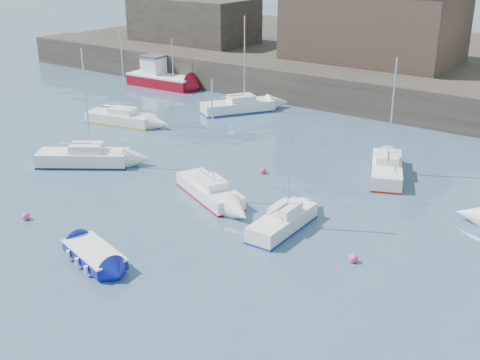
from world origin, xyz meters
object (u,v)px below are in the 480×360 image
Objects in this scene: sailboat_b at (210,190)px; buoy_mid at (353,262)px; sailboat_h at (238,106)px; sailboat_f at (387,169)px; sailboat_e at (121,118)px; buoy_far at (263,173)px; fishing_boat at (161,77)px; sailboat_a at (83,157)px; sailboat_c at (283,221)px; buoy_near at (26,220)px; blue_dinghy at (94,255)px.

sailboat_b is 10.40m from buoy_mid.
sailboat_f is at bearing -22.89° from sailboat_h.
sailboat_e is 15.91m from buoy_far.
sailboat_a is at bearing -60.25° from fishing_boat.
sailboat_f reaches higher than fishing_boat.
sailboat_c is at bearing 167.82° from buoy_mid.
sailboat_c is at bearing -49.57° from buoy_far.
fishing_boat is 18.34× the size of buoy_near.
sailboat_e is at bearing 132.86° from blue_dinghy.
sailboat_f is 11.70m from buoy_mid.
sailboat_h is at bearing -15.92° from fishing_boat.
fishing_boat is 26.63m from buoy_far.
sailboat_a is (11.62, -20.32, -0.41)m from fishing_boat.
fishing_boat is 1.06× the size of sailboat_b.
fishing_boat reaches higher than buoy_far.
sailboat_c is (15.92, -0.51, -0.06)m from sailboat_a.
blue_dinghy is 9.63× the size of buoy_near.
fishing_boat is 29.42m from sailboat_b.
sailboat_f is at bearing 52.31° from sailboat_b.
sailboat_b is 5.81m from sailboat_c.
sailboat_h is (-9.90, 25.35, 0.14)m from blue_dinghy.
sailboat_a is 10.24m from sailboat_b.
sailboat_e reaches higher than fishing_boat.
sailboat_a reaches higher than sailboat_f.
sailboat_a reaches higher than blue_dinghy.
sailboat_f reaches higher than sailboat_b.
blue_dinghy is at bearing -52.45° from fishing_boat.
sailboat_c reaches higher than blue_dinghy.
buoy_mid is at bearing -4.14° from sailboat_a.
sailboat_e is at bearing 158.98° from buoy_mid.
sailboat_a reaches higher than sailboat_c.
buoy_near is (15.60, -27.83, -0.95)m from fishing_boat.
blue_dinghy is at bearing -90.25° from buoy_far.
sailboat_h is at bearing 120.53° from sailboat_b.
sailboat_h is 24.55m from buoy_near.
sailboat_a is at bearing -150.51° from sailboat_f.
fishing_boat is at bearing 119.27° from buoy_near.
blue_dinghy is at bearing -8.85° from buoy_near.
buoy_far is at bearing -9.41° from sailboat_e.
sailboat_c is 15.35× the size of buoy_far.
sailboat_f is at bearing 29.49° from sailboat_a.
sailboat_c is 13.84m from buoy_near.
sailboat_a is 12.07m from buoy_far.
sailboat_c is at bearing -97.70° from sailboat_f.
sailboat_c is (5.36, 8.02, 0.10)m from blue_dinghy.
sailboat_f is 7.86m from buoy_far.
sailboat_c is 23.09m from sailboat_h.
sailboat_h is at bearing 56.06° from sailboat_e.
sailboat_f is at bearing 69.76° from blue_dinghy.
sailboat_f reaches higher than buoy_near.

